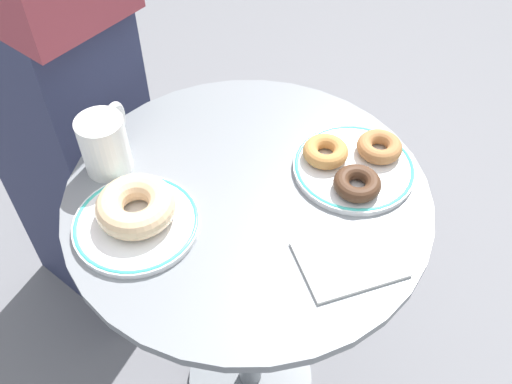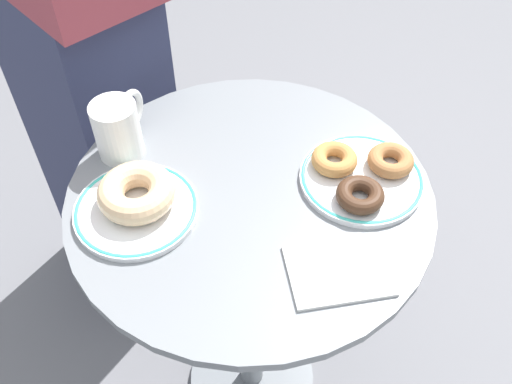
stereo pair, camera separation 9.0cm
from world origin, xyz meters
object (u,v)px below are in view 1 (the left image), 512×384
Objects in this scene: plate_right at (354,167)px; donut_glazed at (136,206)px; cafe_table at (249,272)px; plate_left at (137,223)px; donut_chocolate at (357,183)px; coffee_mug at (105,143)px; person_figure at (28,25)px; paper_napkin at (349,259)px; donut_cinnamon at (379,147)px; donut_old_fashioned at (324,150)px.

plate_right is 0.37m from donut_glazed.
plate_left reaches higher than cafe_table.
donut_glazed is at bearing 160.33° from donut_chocolate.
coffee_mug reaches higher than plate_left.
donut_chocolate is 0.05× the size of person_figure.
paper_napkin reaches higher than cafe_table.
donut_glazed is 0.14m from coffee_mug.
cafe_table is at bearing -6.91° from plate_left.
donut_glazed is 1.60× the size of donut_cinnamon.
cafe_table is 0.30m from plate_left.
plate_left is 0.43m from donut_cinnamon.
donut_glazed reaches higher than donut_cinnamon.
paper_napkin is (-0.17, -0.16, -0.02)m from donut_cinnamon.
cafe_table is 0.63m from person_figure.
cafe_table is 0.32m from donut_glazed.
plate_right is at bearing -53.54° from person_figure.
donut_cinnamon is 0.52× the size of paper_napkin.
donut_cinnamon is at bearing -26.26° from coffee_mug.
person_figure is (-0.36, 0.57, 0.08)m from donut_chocolate.
donut_old_fashioned is (0.33, -0.02, 0.02)m from plate_left.
donut_cinnamon is at bearing -23.72° from donut_old_fashioned.
coffee_mug is at bearing 124.17° from paper_napkin.
person_figure is at bearing 126.41° from donut_old_fashioned.
plate_left is 1.35× the size of paper_napkin.
plate_right reaches higher than paper_napkin.
person_figure is at bearing 92.90° from plate_left.
cafe_table is at bearing 150.84° from donut_chocolate.
person_figure is at bearing 122.19° from donut_chocolate.
cafe_table is 9.42× the size of donut_cinnamon.
coffee_mug is (-0.33, 0.17, 0.03)m from donut_old_fashioned.
person_figure is (-0.28, 0.68, 0.10)m from paper_napkin.
cafe_table is at bearing -10.29° from donut_glazed.
plate_left is 0.37m from plate_right.
plate_right is 1.92× the size of coffee_mug.
donut_chocolate reaches higher than plate_right.
cafe_table is at bearing -178.66° from donut_old_fashioned.
donut_chocolate is 0.42m from coffee_mug.
donut_cinnamon is 0.72× the size of coffee_mug.
plate_right is at bearing -52.91° from donut_old_fashioned.
donut_chocolate reaches higher than paper_napkin.
person_figure is (-0.44, 0.52, 0.08)m from donut_cinnamon.
paper_napkin is at bearing -137.12° from donut_cinnamon.
donut_old_fashioned is at bearing 67.38° from paper_napkin.
donut_glazed is 0.46m from person_figure.
coffee_mug is at bearing 142.25° from donut_chocolate.
coffee_mug is at bearing 149.77° from plate_right.
donut_old_fashioned is (0.15, 0.00, 0.26)m from cafe_table.
donut_glazed is at bearing 168.68° from plate_right.
paper_napkin is at bearing -129.14° from donut_chocolate.
cafe_table is 9.42× the size of donut_old_fashioned.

